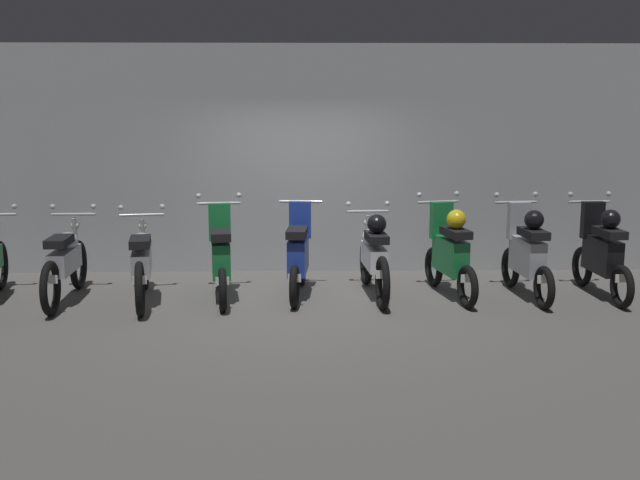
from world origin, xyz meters
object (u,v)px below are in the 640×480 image
at_px(motorbike_slot_5, 374,255).
at_px(motorbike_slot_7, 527,253).
at_px(motorbike_slot_2, 142,263).
at_px(motorbike_slot_4, 298,255).
at_px(motorbike_slot_1, 65,262).
at_px(motorbike_slot_6, 450,252).
at_px(motorbike_slot_8, 602,252).
at_px(motorbike_slot_3, 221,258).

relative_size(motorbike_slot_5, motorbike_slot_7, 1.16).
distance_m(motorbike_slot_2, motorbike_slot_4, 1.95).
height_order(motorbike_slot_1, motorbike_slot_6, motorbike_slot_6).
distance_m(motorbike_slot_2, motorbike_slot_8, 5.79).
distance_m(motorbike_slot_3, motorbike_slot_5, 1.93).
distance_m(motorbike_slot_2, motorbike_slot_5, 2.90).
bearing_deg(motorbike_slot_5, motorbike_slot_7, -3.04).
relative_size(motorbike_slot_1, motorbike_slot_3, 1.16).
xyz_separation_m(motorbike_slot_3, motorbike_slot_4, (0.97, 0.14, -0.00)).
bearing_deg(motorbike_slot_6, motorbike_slot_8, -1.08).
relative_size(motorbike_slot_1, motorbike_slot_6, 1.17).
relative_size(motorbike_slot_2, motorbike_slot_3, 1.16).
height_order(motorbike_slot_4, motorbike_slot_6, motorbike_slot_6).
distance_m(motorbike_slot_6, motorbike_slot_8, 1.93).
xyz_separation_m(motorbike_slot_3, motorbike_slot_6, (2.89, 0.05, 0.04)).
distance_m(motorbike_slot_1, motorbike_slot_3, 1.93).
distance_m(motorbike_slot_4, motorbike_slot_5, 0.96).
bearing_deg(motorbike_slot_6, motorbike_slot_1, -178.66).
xyz_separation_m(motorbike_slot_1, motorbike_slot_8, (6.75, 0.08, 0.08)).
bearing_deg(motorbike_slot_1, motorbike_slot_8, 0.65).
xyz_separation_m(motorbike_slot_5, motorbike_slot_7, (1.93, -0.10, 0.04)).
relative_size(motorbike_slot_1, motorbike_slot_8, 1.16).
bearing_deg(motorbike_slot_4, motorbike_slot_5, -2.66).
height_order(motorbike_slot_5, motorbike_slot_7, motorbike_slot_7).
height_order(motorbike_slot_3, motorbike_slot_6, same).
height_order(motorbike_slot_1, motorbike_slot_5, same).
bearing_deg(motorbike_slot_1, motorbike_slot_5, 2.28).
distance_m(motorbike_slot_2, motorbike_slot_3, 0.97).
bearing_deg(motorbike_slot_7, motorbike_slot_1, -179.49).
xyz_separation_m(motorbike_slot_2, motorbike_slot_4, (1.94, 0.27, 0.03)).
bearing_deg(motorbike_slot_6, motorbike_slot_4, 177.46).
bearing_deg(motorbike_slot_4, motorbike_slot_1, -176.09).
bearing_deg(motorbike_slot_2, motorbike_slot_6, 2.68).
distance_m(motorbike_slot_4, motorbike_slot_8, 3.85).
relative_size(motorbike_slot_3, motorbike_slot_4, 1.00).
bearing_deg(motorbike_slot_5, motorbike_slot_4, 177.34).
relative_size(motorbike_slot_1, motorbike_slot_5, 1.00).
bearing_deg(motorbike_slot_2, motorbike_slot_8, 1.43).
height_order(motorbike_slot_1, motorbike_slot_2, same).
height_order(motorbike_slot_4, motorbike_slot_8, motorbike_slot_8).
bearing_deg(motorbike_slot_8, motorbike_slot_2, -178.57).
bearing_deg(motorbike_slot_1, motorbike_slot_4, 3.91).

